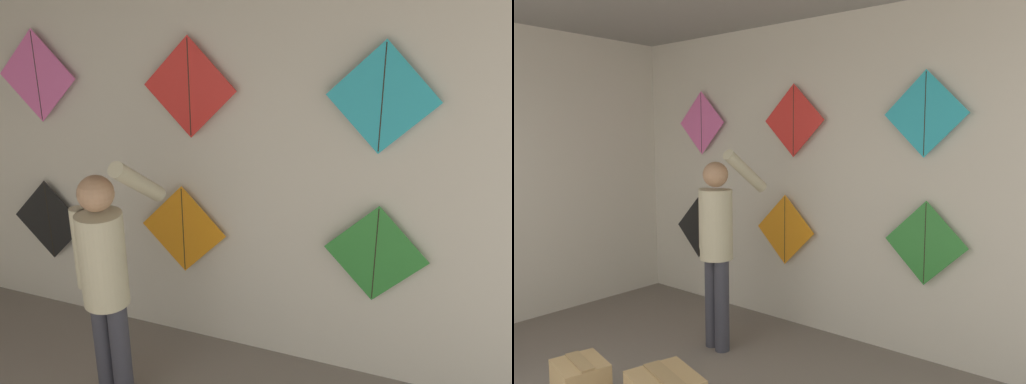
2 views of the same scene
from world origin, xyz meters
The scene contains 8 objects.
back_panel centered at (0.00, 3.85, 1.40)m, with size 5.02×0.06×2.80m, color beige.
shopkeeper centered at (-0.22, 2.95, 0.94)m, with size 0.42×0.55×1.67m.
kite_0 centered at (-1.31, 3.76, 0.79)m, with size 0.66×0.01×0.66m.
kite_1 centered at (-0.13, 3.76, 0.90)m, with size 0.66×0.01×0.66m.
kite_2 centered at (1.22, 3.76, 0.95)m, with size 0.66×0.01×0.66m.
kite_3 centered at (-1.24, 3.76, 1.91)m, with size 0.66×0.01×0.66m.
kite_4 centered at (-0.03, 3.76, 1.91)m, with size 0.66×0.01×0.66m.
kite_5 centered at (1.19, 3.76, 1.93)m, with size 0.66×0.01×0.66m.
Camera 1 is at (1.65, 0.52, 2.61)m, focal length 40.00 mm.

